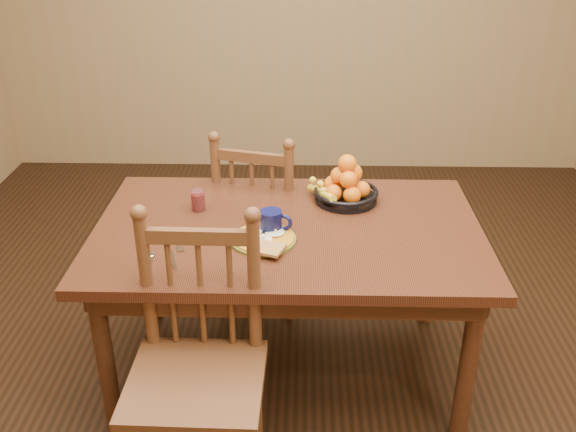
{
  "coord_description": "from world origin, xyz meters",
  "views": [
    {
      "loc": [
        0.06,
        -2.35,
        1.99
      ],
      "look_at": [
        0.0,
        0.0,
        0.8
      ],
      "focal_mm": 40.0,
      "sensor_mm": 36.0,
      "label": 1
    }
  ],
  "objects_px": {
    "dining_table": "(288,245)",
    "chair_near": "(197,370)",
    "breakfast_plate": "(264,239)",
    "chair_far": "(263,223)",
    "fruit_bowl": "(345,188)",
    "coffee_mug": "(272,222)"
  },
  "relations": [
    {
      "from": "chair_far",
      "to": "fruit_bowl",
      "type": "distance_m",
      "value": 0.6
    },
    {
      "from": "chair_far",
      "to": "coffee_mug",
      "type": "bearing_deg",
      "value": 111.69
    },
    {
      "from": "fruit_bowl",
      "to": "breakfast_plate",
      "type": "bearing_deg",
      "value": -131.58
    },
    {
      "from": "chair_near",
      "to": "breakfast_plate",
      "type": "bearing_deg",
      "value": 67.57
    },
    {
      "from": "dining_table",
      "to": "fruit_bowl",
      "type": "bearing_deg",
      "value": 46.12
    },
    {
      "from": "dining_table",
      "to": "breakfast_plate",
      "type": "relative_size",
      "value": 5.3
    },
    {
      "from": "chair_far",
      "to": "chair_near",
      "type": "relative_size",
      "value": 0.95
    },
    {
      "from": "dining_table",
      "to": "chair_near",
      "type": "relative_size",
      "value": 1.55
    },
    {
      "from": "dining_table",
      "to": "fruit_bowl",
      "type": "height_order",
      "value": "fruit_bowl"
    },
    {
      "from": "chair_far",
      "to": "breakfast_plate",
      "type": "relative_size",
      "value": 3.22
    },
    {
      "from": "coffee_mug",
      "to": "fruit_bowl",
      "type": "distance_m",
      "value": 0.44
    },
    {
      "from": "coffee_mug",
      "to": "fruit_bowl",
      "type": "height_order",
      "value": "fruit_bowl"
    },
    {
      "from": "fruit_bowl",
      "to": "coffee_mug",
      "type": "bearing_deg",
      "value": -134.56
    },
    {
      "from": "dining_table",
      "to": "coffee_mug",
      "type": "height_order",
      "value": "coffee_mug"
    },
    {
      "from": "breakfast_plate",
      "to": "coffee_mug",
      "type": "distance_m",
      "value": 0.09
    },
    {
      "from": "dining_table",
      "to": "breakfast_plate",
      "type": "xyz_separation_m",
      "value": [
        -0.09,
        -0.13,
        0.1
      ]
    },
    {
      "from": "chair_far",
      "to": "chair_near",
      "type": "bearing_deg",
      "value": 96.51
    },
    {
      "from": "breakfast_plate",
      "to": "dining_table",
      "type": "bearing_deg",
      "value": 53.61
    },
    {
      "from": "dining_table",
      "to": "coffee_mug",
      "type": "xyz_separation_m",
      "value": [
        -0.06,
        -0.06,
        0.14
      ]
    },
    {
      "from": "dining_table",
      "to": "fruit_bowl",
      "type": "xyz_separation_m",
      "value": [
        0.25,
        0.26,
        0.15
      ]
    },
    {
      "from": "dining_table",
      "to": "chair_near",
      "type": "distance_m",
      "value": 0.69
    },
    {
      "from": "chair_near",
      "to": "fruit_bowl",
      "type": "height_order",
      "value": "chair_near"
    }
  ]
}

